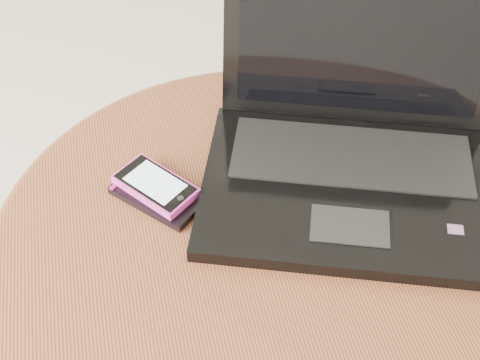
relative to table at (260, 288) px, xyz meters
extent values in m
cylinder|color=#542513|center=(0.00, 0.00, -0.15)|extent=(0.11, 0.11, 0.47)
cylinder|color=#5D2D12|center=(0.00, 0.00, 0.10)|extent=(0.64, 0.64, 0.03)
torus|color=#5D2D12|center=(0.00, 0.00, 0.10)|extent=(0.67, 0.67, 0.03)
cube|color=black|center=(0.12, 0.04, 0.12)|extent=(0.43, 0.37, 0.02)
cube|color=black|center=(0.14, 0.08, 0.13)|extent=(0.33, 0.21, 0.00)
cube|color=black|center=(0.10, -0.03, 0.13)|extent=(0.11, 0.08, 0.00)
cube|color=red|center=(0.22, -0.06, 0.13)|extent=(0.02, 0.02, 0.00)
cube|color=black|center=(0.17, 0.18, 0.24)|extent=(0.36, 0.18, 0.22)
cube|color=black|center=(0.17, 0.18, 0.24)|extent=(0.31, 0.15, 0.19)
cube|color=black|center=(-0.11, 0.09, 0.12)|extent=(0.12, 0.13, 0.01)
cube|color=#A61674|center=(-0.15, 0.12, 0.12)|extent=(0.05, 0.05, 0.00)
cube|color=#E539A8|center=(-0.12, 0.09, 0.13)|extent=(0.11, 0.11, 0.01)
cube|color=black|center=(-0.12, 0.09, 0.14)|extent=(0.10, 0.11, 0.00)
cube|color=silver|center=(-0.12, 0.09, 0.14)|extent=(0.08, 0.08, 0.00)
cylinder|color=black|center=(-0.09, 0.06, 0.14)|extent=(0.01, 0.01, 0.00)
camera|label=1|loc=(-0.14, -0.49, 0.74)|focal=50.45mm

